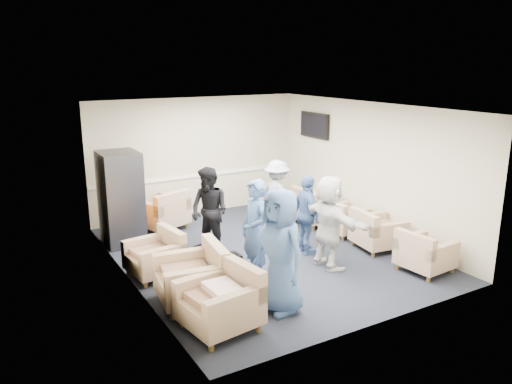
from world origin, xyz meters
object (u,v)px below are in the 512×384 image
armchair_right_midnear (376,233)px  armchair_corner (163,213)px  armchair_left_near (223,303)px  person_mid_left (255,231)px  person_front_right (329,222)px  vending_machine (121,198)px  armchair_right_far (314,209)px  armchair_left_far (157,257)px  person_back_right (277,196)px  armchair_right_near (424,254)px  person_front_left (280,251)px  person_back_left (209,211)px  armchair_left_mid (195,279)px  person_mid_right (307,215)px  armchair_right_midfar (342,220)px

armchair_right_midnear → armchair_corner: armchair_corner is taller
armchair_left_near → person_mid_left: size_ratio=0.61×
person_front_right → vending_machine: bearing=41.2°
armchair_right_far → armchair_corner: size_ratio=0.73×
armchair_left_far → person_back_right: bearing=100.1°
armchair_left_near → person_back_right: 4.14m
person_back_right → armchair_left_far: bearing=96.0°
armchair_right_near → person_front_left: person_front_left is taller
person_mid_left → person_back_left: (-0.14, 1.43, -0.03)m
armchair_left_mid → armchair_right_near: armchair_left_mid is taller
armchair_left_mid → person_back_left: size_ratio=0.65×
vending_machine → person_front_right: bearing=-47.5°
armchair_right_far → person_mid_left: bearing=125.4°
armchair_right_near → person_back_left: size_ratio=0.52×
person_back_left → person_back_right: size_ratio=1.08×
armchair_left_near → person_back_right: (2.78, 3.04, 0.39)m
person_mid_left → person_mid_right: size_ratio=1.13×
person_back_left → person_front_right: (1.50, -1.61, 0.00)m
armchair_left_mid → person_back_right: (2.81, 2.17, 0.38)m
armchair_right_far → person_front_left: size_ratio=0.48×
armchair_left_mid → armchair_corner: bearing=175.5°
armchair_right_midnear → person_mid_left: (-2.67, -0.04, 0.51)m
person_front_left → person_back_right: person_front_left is taller
armchair_left_near → person_mid_left: bearing=126.9°
armchair_right_near → armchair_corner: bearing=30.4°
vending_machine → person_back_right: vending_machine is taller
armchair_left_mid → person_back_left: bearing=156.3°
armchair_right_far → vending_machine: (-3.97, 0.93, 0.57)m
vending_machine → person_mid_right: bearing=-39.1°
person_front_left → person_front_right: 1.82m
armchair_left_far → armchair_right_near: (3.94, -2.13, -0.01)m
armchair_left_far → vending_machine: vending_machine is taller
armchair_left_near → armchair_right_near: 3.76m
armchair_right_near → armchair_right_far: (-0.04, 3.03, 0.03)m
armchair_corner → person_mid_left: 3.22m
armchair_right_midfar → person_mid_left: (-2.68, -1.04, 0.53)m
armchair_right_midfar → armchair_right_far: (-0.09, 0.84, 0.03)m
person_mid_left → person_back_left: bearing=-176.2°
armchair_left_far → person_front_right: person_front_right is taller
armchair_left_far → armchair_right_midnear: (3.98, -0.93, 0.01)m
person_front_right → armchair_left_mid: bearing=90.2°
armchair_corner → person_front_left: person_front_left is taller
vending_machine → person_front_left: (1.16, -3.89, -0.01)m
armchair_right_midfar → person_back_left: (-2.82, 0.39, 0.50)m
armchair_right_far → person_back_left: (-2.73, -0.45, 0.47)m
armchair_right_midfar → person_back_left: person_back_left is taller
person_mid_left → person_mid_right: bearing=109.2°
armchair_right_midfar → person_back_left: bearing=79.6°
armchair_right_near → person_front_right: (-1.26, 0.98, 0.51)m
armchair_right_midfar → armchair_corner: (-3.10, 2.12, 0.05)m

